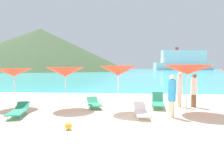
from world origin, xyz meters
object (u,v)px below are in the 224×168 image
at_px(lounge_chair_1, 158,102).
at_px(lounge_chair_4, 19,110).
at_px(umbrella_1, 65,72).
at_px(beachgoer_4, 194,90).
at_px(beachgoer_0, 180,88).
at_px(cruise_ship, 183,61).
at_px(beach_ball, 68,126).
at_px(lounge_chair_2, 94,103).
at_px(lounge_chair_0, 141,111).
at_px(umbrella_0, 14,72).
at_px(umbrella_2, 118,71).
at_px(umbrella_3, 188,70).
at_px(beachgoer_3, 172,95).

relative_size(lounge_chair_1, lounge_chair_4, 0.91).
xyz_separation_m(umbrella_1, beachgoer_4, (6.86, 0.88, -0.96)).
height_order(beachgoer_0, cruise_ship, cruise_ship).
bearing_deg(beach_ball, cruise_ship, 73.49).
relative_size(lounge_chair_2, lounge_chair_4, 0.86).
xyz_separation_m(lounge_chair_1, beachgoer_4, (1.98, 0.37, 0.64)).
relative_size(lounge_chair_0, lounge_chair_2, 1.03).
height_order(lounge_chair_0, beachgoer_0, beachgoer_0).
relative_size(umbrella_0, umbrella_2, 0.94).
relative_size(lounge_chair_0, beach_ball, 6.06).
height_order(umbrella_1, lounge_chair_0, umbrella_1).
bearing_deg(umbrella_0, beach_ball, -41.21).
height_order(umbrella_3, lounge_chair_2, umbrella_3).
distance_m(lounge_chair_2, cruise_ship, 204.36).
relative_size(umbrella_0, beachgoer_4, 1.15).
bearing_deg(lounge_chair_4, lounge_chair_2, 20.20).
xyz_separation_m(umbrella_2, lounge_chair_2, (-1.31, 0.68, -1.73)).
bearing_deg(lounge_chair_2, cruise_ship, 51.93).
xyz_separation_m(lounge_chair_0, lounge_chair_2, (-2.38, 1.75, 0.01)).
xyz_separation_m(umbrella_3, lounge_chair_1, (-1.19, 1.02, -1.73)).
bearing_deg(umbrella_0, lounge_chair_1, 3.35).
bearing_deg(lounge_chair_1, lounge_chair_2, -167.42).
xyz_separation_m(umbrella_2, beachgoer_4, (4.07, 1.36, -1.03)).
bearing_deg(cruise_ship, beachgoer_4, -115.07).
distance_m(beachgoer_3, beachgoer_4, 2.89).
height_order(lounge_chair_0, lounge_chair_4, lounge_chair_0).
bearing_deg(beachgoer_4, umbrella_1, -21.60).
xyz_separation_m(umbrella_2, beachgoer_0, (3.32, 1.43, -0.97)).
xyz_separation_m(beachgoer_0, beachgoer_3, (-0.95, -2.41, -0.04)).
bearing_deg(lounge_chair_2, umbrella_3, -30.04).
xyz_separation_m(umbrella_2, lounge_chair_4, (-4.36, -1.31, -1.74)).
bearing_deg(lounge_chair_1, lounge_chair_4, -153.10).
xyz_separation_m(umbrella_1, lounge_chair_1, (4.88, 0.51, -1.61)).
bearing_deg(umbrella_1, beachgoer_3, -15.80).
relative_size(umbrella_2, lounge_chair_1, 1.37).
bearing_deg(umbrella_1, cruise_ship, 72.88).
bearing_deg(beachgoer_0, beachgoer_3, 139.20).
distance_m(lounge_chair_2, beach_ball, 3.72).
height_order(lounge_chair_0, lounge_chair_2, lounge_chair_0).
distance_m(lounge_chair_0, beachgoer_4, 3.93).
bearing_deg(lounge_chair_0, umbrella_1, 153.72).
distance_m(lounge_chair_4, beachgoer_0, 8.19).
xyz_separation_m(umbrella_1, beachgoer_0, (6.11, 0.95, -0.91)).
bearing_deg(lounge_chair_4, lounge_chair_1, 6.77).
relative_size(umbrella_3, lounge_chair_4, 1.27).
relative_size(beachgoer_3, cruise_ship, 0.03).
height_order(umbrella_0, lounge_chair_1, umbrella_0).
xyz_separation_m(lounge_chair_0, beach_ball, (-2.63, -1.96, -0.13)).
bearing_deg(beach_ball, beachgoer_3, 27.55).
relative_size(lounge_chair_4, beachgoer_4, 0.98).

